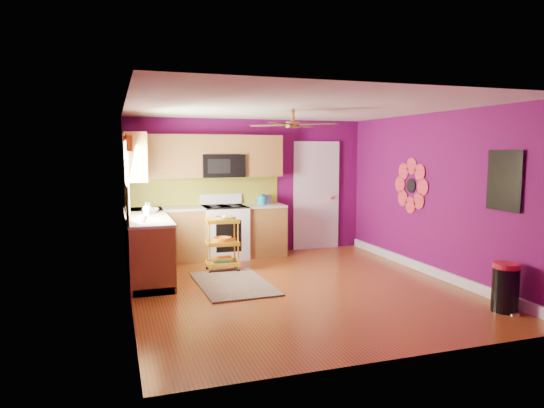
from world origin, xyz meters
name	(u,v)px	position (x,y,z in m)	size (l,w,h in m)	color
ground	(297,287)	(0.00, 0.00, 0.00)	(5.00, 5.00, 0.00)	brown
room_envelope	(299,172)	(0.03, 0.00, 1.63)	(4.54, 5.04, 2.52)	#610B52
lower_cabinets	(183,240)	(-1.35, 1.82, 0.43)	(2.81, 2.31, 0.94)	brown
electric_range	(225,231)	(-0.55, 2.17, 0.48)	(0.76, 0.66, 1.13)	white
upper_cabinetry	(184,158)	(-1.24, 2.17, 1.80)	(2.80, 2.30, 1.26)	brown
left_window	(127,164)	(-2.22, 1.05, 1.74)	(0.08, 1.35, 1.08)	white
panel_door	(316,197)	(1.35, 2.47, 1.02)	(0.95, 0.11, 2.15)	white
right_wall_art	(449,184)	(2.23, -0.34, 1.44)	(0.04, 2.74, 1.04)	black
ceiling_fan	(293,124)	(0.00, 0.20, 2.29)	(1.01, 1.01, 0.26)	#BF8C3F
shag_rug	(233,283)	(-0.82, 0.44, 0.01)	(0.98, 1.60, 0.02)	black
rolling_cart	(223,242)	(-0.78, 1.27, 0.47)	(0.53, 0.40, 0.91)	yellow
trash_can	(505,287)	(2.00, -1.74, 0.29)	(0.33, 0.35, 0.59)	black
teal_kettle	(262,200)	(0.15, 2.16, 1.02)	(0.18, 0.18, 0.21)	teal
toaster	(265,199)	(0.23, 2.26, 1.03)	(0.22, 0.15, 0.18)	beige
soap_bottle_a	(146,209)	(-1.95, 1.35, 1.04)	(0.09, 0.09, 0.19)	#EA3F72
soap_bottle_b	(149,208)	(-1.89, 1.67, 1.02)	(0.12, 0.12, 0.16)	white
counter_dish	(151,210)	(-1.87, 1.66, 0.97)	(0.27, 0.27, 0.07)	white
counter_cup	(143,219)	(-2.05, 0.61, 0.99)	(0.12, 0.12, 0.09)	white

